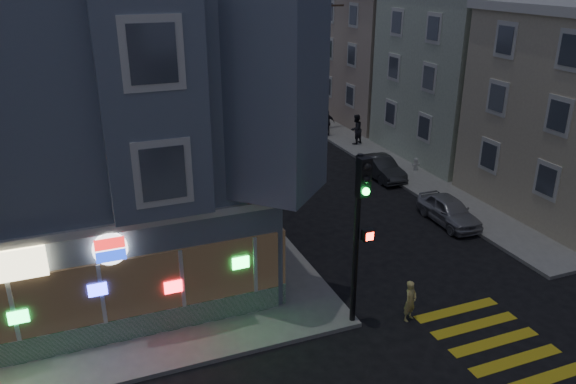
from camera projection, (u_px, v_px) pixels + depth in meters
sidewalk_ne at (460, 118)px, 43.30m from camera, size 24.00×42.00×0.15m
corner_building at (40, 116)px, 20.90m from camera, size 14.60×14.60×11.40m
row_house_b at (495, 65)px, 34.08m from camera, size 12.00×8.60×10.50m
row_house_c at (412, 57)px, 42.12m from camera, size 12.00×8.60×9.00m
row_house_d at (356, 34)px, 49.60m from camera, size 12.00×8.60×10.50m
utility_pole at (327, 63)px, 38.64m from camera, size 2.20×0.30×9.00m
street_tree_near at (297, 62)px, 44.21m from camera, size 3.00×3.00×5.30m
street_tree_far at (263, 49)px, 51.11m from camera, size 3.00×3.00×5.30m
running_child at (410, 301)px, 18.53m from camera, size 0.62×0.52×1.45m
pedestrian_a at (356, 129)px, 36.51m from camera, size 1.17×1.06×1.94m
pedestrian_b at (327, 123)px, 38.32m from camera, size 1.07×0.51×1.78m
parked_car_a at (449, 210)px, 25.63m from camera, size 1.63×3.73×1.25m
parked_car_b at (381, 168)px, 31.14m from camera, size 1.31×3.67×1.20m
parked_car_c at (305, 120)px, 40.30m from camera, size 2.55×4.93×1.37m
parked_car_d at (277, 105)px, 44.71m from camera, size 2.91×5.23×1.38m
traffic_signal at (360, 214)px, 16.96m from camera, size 0.66×0.64×5.74m
fire_hydrant at (416, 164)px, 31.96m from camera, size 0.43×0.25×0.74m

